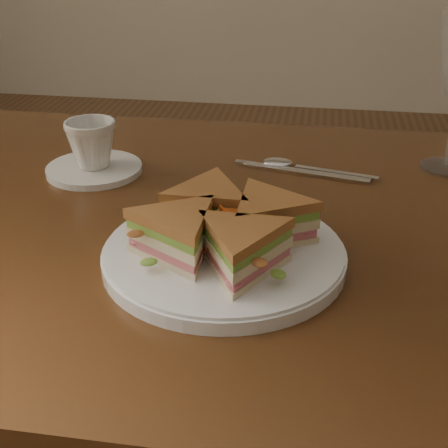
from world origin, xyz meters
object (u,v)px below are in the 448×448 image
object	(u,v)px
sandwich_wedges	(224,228)
spoon	(291,165)
plate	(224,256)
saucer	(94,169)
knife	(296,172)
coffee_cup	(92,144)
table	(267,283)

from	to	relation	value
sandwich_wedges	spoon	world-z (taller)	sandwich_wedges
plate	saucer	bearing A→B (deg)	135.72
plate	knife	xyz separation A→B (m)	(0.07, 0.28, -0.01)
spoon	coffee_cup	world-z (taller)	coffee_cup
knife	coffee_cup	distance (m)	0.32
knife	saucer	bearing A→B (deg)	-159.39
coffee_cup	knife	bearing A→B (deg)	23.82
sandwich_wedges	knife	bearing A→B (deg)	76.28
spoon	knife	bearing A→B (deg)	-52.10
coffee_cup	table	bearing A→B (deg)	-7.76
plate	saucer	world-z (taller)	plate
knife	plate	bearing A→B (deg)	-91.64
table	sandwich_wedges	bearing A→B (deg)	-110.58
spoon	knife	xyz separation A→B (m)	(0.01, -0.02, -0.00)
spoon	saucer	bearing A→B (deg)	-154.40
table	coffee_cup	world-z (taller)	coffee_cup
table	plate	xyz separation A→B (m)	(-0.04, -0.11, 0.11)
plate	sandwich_wedges	xyz separation A→B (m)	(0.00, 0.00, 0.04)
saucer	table	bearing A→B (deg)	-23.06
knife	saucer	size ratio (longest dim) A/B	1.44
knife	table	bearing A→B (deg)	-86.70
saucer	coffee_cup	world-z (taller)	coffee_cup
plate	saucer	xyz separation A→B (m)	(-0.24, 0.24, -0.00)
sandwich_wedges	coffee_cup	xyz separation A→B (m)	(-0.24, 0.24, 0.00)
sandwich_wedges	coffee_cup	bearing A→B (deg)	135.72
sandwich_wedges	saucer	distance (m)	0.34
table	sandwich_wedges	distance (m)	0.19
table	coffee_cup	bearing A→B (deg)	156.94
spoon	knife	distance (m)	0.02
table	saucer	distance (m)	0.33
coffee_cup	saucer	bearing A→B (deg)	0.00
saucer	coffee_cup	bearing A→B (deg)	0.00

